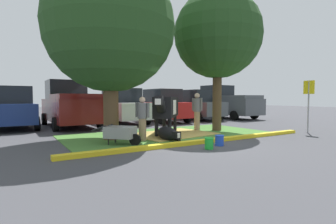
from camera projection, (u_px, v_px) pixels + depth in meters
ground_plane at (197, 142)px, 8.70m from camera, size 80.00×80.00×0.00m
grass_island at (171, 134)px, 10.45m from camera, size 8.21×4.18×0.02m
curb_yellow at (207, 141)px, 8.54m from camera, size 9.41×0.24×0.12m
hay_bedding at (172, 134)px, 10.43m from camera, size 3.52×2.85×0.04m
shade_tree_left at (110, 27)px, 8.96m from camera, size 4.51×4.51×6.19m
shade_tree_right at (218, 35)px, 11.51m from camera, size 3.88×3.88×6.24m
cow_holstein at (166, 107)px, 10.37m from camera, size 2.31×2.64×1.55m
calf_lying at (168, 134)px, 9.01m from camera, size 0.49×1.30×0.48m
person_handler at (197, 110)px, 11.64m from camera, size 0.34×0.50×1.69m
person_visitor_near at (142, 118)px, 8.86m from camera, size 0.35×0.44×1.52m
wheelbarrow at (121, 133)px, 8.15m from camera, size 1.32×1.38×0.63m
parking_sign at (309, 96)px, 10.90m from camera, size 0.08×0.44×2.20m
bucket_green at (209, 143)px, 7.48m from camera, size 0.27×0.27×0.33m
bucket_blue at (219, 140)px, 8.02m from camera, size 0.29×0.29×0.33m
sedan_blue at (12, 108)px, 12.43m from camera, size 2.09×4.44×2.02m
pickup_truck_maroon at (70, 105)px, 13.41m from camera, size 2.31×5.44×2.42m
hatchback_white at (121, 106)px, 14.98m from camera, size 2.09×4.44×2.02m
sedan_red at (162, 106)px, 16.21m from camera, size 2.09×4.44×2.02m
sedan_silver at (195, 105)px, 17.73m from camera, size 2.09×4.44×2.02m
pickup_truck_black at (225, 103)px, 19.20m from camera, size 2.31×5.44×2.42m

